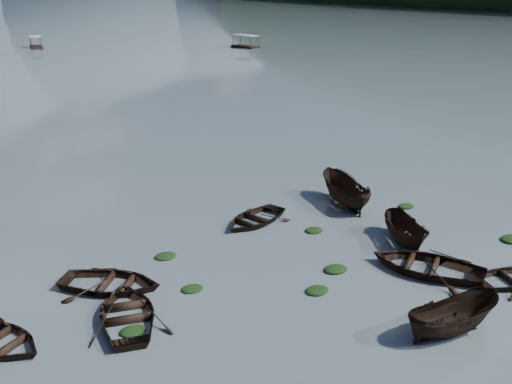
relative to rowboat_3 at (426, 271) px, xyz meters
name	(u,v)px	position (x,y,z in m)	size (l,w,h in m)	color
ground_plane	(405,342)	(-4.60, -3.83, 0.00)	(2400.00, 2400.00, 0.00)	slate
rowboat_1	(128,319)	(-13.29, 2.39, 0.00)	(3.25, 4.55, 0.94)	black
rowboat_2	(450,332)	(-2.65, -4.12, 0.00)	(1.56, 4.14, 1.60)	black
rowboat_3	(426,271)	(0.00, 0.00, 0.00)	(3.61, 5.06, 1.05)	black
rowboat_5	(405,243)	(1.19, 2.81, 0.00)	(1.52, 4.03, 1.56)	black
rowboat_6	(111,288)	(-13.29, 5.13, 0.00)	(3.21, 4.49, 0.93)	black
rowboat_7	(254,222)	(-4.43, 8.71, 0.00)	(3.00, 4.20, 0.87)	black
rowboat_8	(344,205)	(1.57, 8.63, 0.00)	(1.83, 4.87, 1.88)	black
weed_clump_0	(133,332)	(-13.38, 1.45, 0.00)	(1.00, 0.81, 0.22)	black
weed_clump_1	(336,270)	(-3.67, 1.99, 0.00)	(1.14, 0.91, 0.25)	black
weed_clump_2	(317,292)	(-5.48, 0.77, 0.00)	(1.06, 0.85, 0.23)	black
weed_clump_3	(314,231)	(-2.14, 6.18, 0.00)	(1.00, 0.84, 0.22)	black
weed_clump_4	(512,240)	(6.30, 0.49, 0.00)	(1.30, 1.03, 0.27)	black
weed_clump_5	(192,290)	(-10.19, 3.40, 0.00)	(0.97, 0.79, 0.21)	black
weed_clump_6	(166,257)	(-10.20, 6.90, 0.00)	(1.06, 0.88, 0.22)	black
weed_clump_7	(406,207)	(4.60, 6.63, 0.00)	(1.01, 0.81, 0.22)	black
pontoon_centre	(36,48)	(-2.60, 109.63, 0.00)	(2.33, 5.59, 2.14)	black
pontoon_right	(245,47)	(35.48, 90.13, 0.00)	(2.58, 6.20, 2.38)	black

